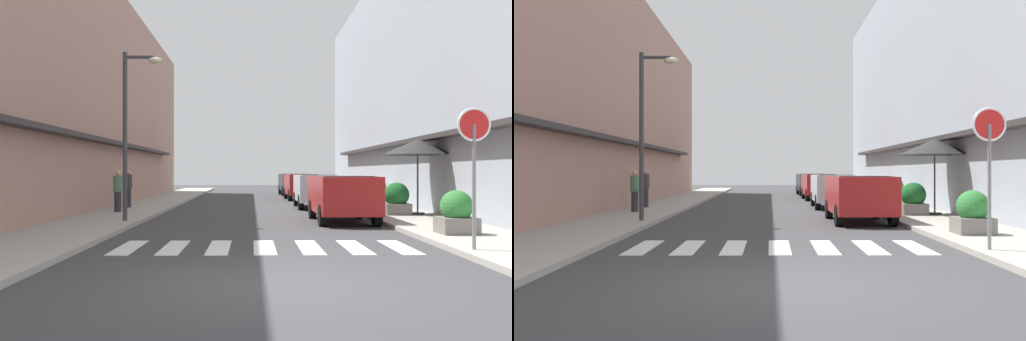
{
  "view_description": "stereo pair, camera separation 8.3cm",
  "coord_description": "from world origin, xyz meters",
  "views": [
    {
      "loc": [
        -0.28,
        -7.58,
        1.59
      ],
      "look_at": [
        -0.11,
        11.31,
        1.64
      ],
      "focal_mm": 37.98,
      "sensor_mm": 36.0,
      "label": 1
    },
    {
      "loc": [
        -0.2,
        -7.58,
        1.59
      ],
      "look_at": [
        -0.11,
        11.31,
        1.64
      ],
      "focal_mm": 37.98,
      "sensor_mm": 36.0,
      "label": 2
    }
  ],
  "objects": [
    {
      "name": "building_row_right",
      "position": [
        8.78,
        16.22,
        5.97
      ],
      "size": [
        5.5,
        36.45,
        11.95
      ],
      "color": "#939EA8",
      "rests_on": "ground_plane"
    },
    {
      "name": "parked_car_mid",
      "position": [
        2.61,
        16.25,
        0.92
      ],
      "size": [
        1.86,
        4.28,
        1.47
      ],
      "color": "silver",
      "rests_on": "ground_plane"
    },
    {
      "name": "street_lamp",
      "position": [
        -3.9,
        8.82,
        3.26
      ],
      "size": [
        1.19,
        0.28,
        5.1
      ],
      "color": "#38383D",
      "rests_on": "sidewalk_left"
    },
    {
      "name": "pedestrian_walking_near",
      "position": [
        -5.38,
        14.89,
        0.95
      ],
      "size": [
        0.34,
        0.34,
        1.58
      ],
      "rotation": [
        0.0,
        0.0,
        2.89
      ],
      "color": "#282B33",
      "rests_on": "sidewalk_left"
    },
    {
      "name": "planter_corner",
      "position": [
        4.63,
        5.29,
        0.6
      ],
      "size": [
        0.85,
        0.85,
        1.04
      ],
      "color": "slate",
      "rests_on": "sidewalk_right"
    },
    {
      "name": "round_street_sign",
      "position": [
        3.96,
        2.66,
        2.19
      ],
      "size": [
        0.65,
        0.07,
        2.7
      ],
      "color": "slate",
      "rests_on": "sidewalk_right"
    },
    {
      "name": "parked_car_near",
      "position": [
        2.61,
        9.49,
        0.92
      ],
      "size": [
        1.81,
        4.02,
        1.47
      ],
      "color": "maroon",
      "rests_on": "ground_plane"
    },
    {
      "name": "pedestrian_walking_far",
      "position": [
        -5.19,
        12.37,
        0.92
      ],
      "size": [
        0.34,
        0.34,
        1.53
      ],
      "rotation": [
        0.0,
        0.0,
        5.2
      ],
      "color": "#282B33",
      "rests_on": "sidewalk_left"
    },
    {
      "name": "parked_car_far",
      "position": [
        2.61,
        23.13,
        0.92
      ],
      "size": [
        1.88,
        4.1,
        1.47
      ],
      "color": "maroon",
      "rests_on": "ground_plane"
    },
    {
      "name": "crosswalk",
      "position": [
        -0.0,
        3.79,
        0.01
      ],
      "size": [
        6.15,
        2.2,
        0.01
      ],
      "color": "silver",
      "rests_on": "ground_plane"
    },
    {
      "name": "planter_far",
      "position": [
        5.14,
        15.99,
        0.72
      ],
      "size": [
        1.08,
        1.08,
        1.3
      ],
      "color": "gray",
      "rests_on": "sidewalk_right"
    },
    {
      "name": "ground_plane",
      "position": [
        0.0,
        15.31,
        0.0
      ],
      "size": [
        84.21,
        84.21,
        0.0
      ],
      "primitive_type": "plane",
      "color": "#38383A"
    },
    {
      "name": "cafe_umbrella",
      "position": [
        5.52,
        11.18,
        2.45
      ],
      "size": [
        2.48,
        2.48,
        2.62
      ],
      "color": "#262626",
      "rests_on": "sidewalk_right"
    },
    {
      "name": "sidewalk_right",
      "position": [
        4.97,
        15.31,
        0.06
      ],
      "size": [
        2.62,
        53.59,
        0.12
      ],
      "primitive_type": "cube",
      "color": "#9E998E",
      "rests_on": "ground_plane"
    },
    {
      "name": "parked_car_distant",
      "position": [
        2.61,
        29.3,
        0.92
      ],
      "size": [
        1.9,
        3.98,
        1.47
      ],
      "color": "black",
      "rests_on": "ground_plane"
    },
    {
      "name": "planter_midblock",
      "position": [
        4.75,
        11.05,
        0.65
      ],
      "size": [
        0.85,
        0.85,
        1.11
      ],
      "color": "slate",
      "rests_on": "sidewalk_right"
    },
    {
      "name": "sidewalk_left",
      "position": [
        -4.97,
        15.31,
        0.06
      ],
      "size": [
        2.62,
        53.59,
        0.12
      ],
      "primitive_type": "cube",
      "color": "#9E998E",
      "rests_on": "ground_plane"
    },
    {
      "name": "building_row_left",
      "position": [
        -8.77,
        16.22,
        4.97
      ],
      "size": [
        5.5,
        36.45,
        9.95
      ],
      "color": "#A87A6B",
      "rests_on": "ground_plane"
    }
  ]
}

